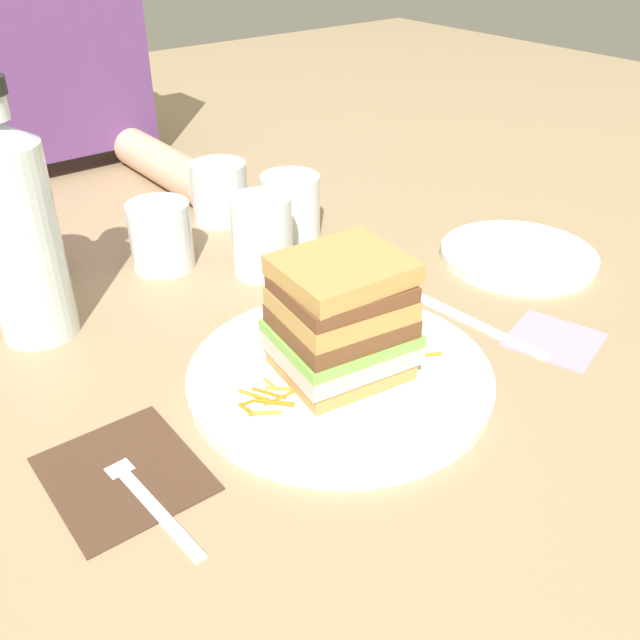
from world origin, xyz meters
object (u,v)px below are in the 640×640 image
Objects in this scene: napkin_dark at (124,474)px; empty_tumbler_1 at (27,243)px; empty_tumbler_2 at (161,236)px; juice_glass at (262,240)px; napkin_pink at (554,339)px; empty_tumbler_0 at (291,206)px; knife at (471,321)px; empty_tumbler_3 at (220,192)px; sandwich at (341,319)px; fork at (138,487)px; side_plate at (518,255)px; main_plate at (340,375)px; water_bottle at (18,230)px.

napkin_dark is 0.38m from empty_tumbler_1.
empty_tumbler_1 reaches higher than empty_tumbler_2.
napkin_dark is at bearing -122.46° from empty_tumbler_2.
juice_glass reaches higher than napkin_pink.
empty_tumbler_0 is at bearing 36.23° from juice_glass.
empty_tumbler_3 is (-0.07, 0.40, 0.04)m from knife.
juice_glass is at bearing -143.77° from empty_tumbler_0.
sandwich is 0.22m from fork.
side_plate is at bearing -32.58° from juice_glass.
sandwich is 0.19m from knife.
sandwich is 0.64× the size of knife.
napkin_pink is (0.43, -0.09, -0.00)m from napkin_dark.
empty_tumbler_0 is at bearing -6.70° from empty_tumbler_2.
empty_tumbler_1 is 0.46× the size of side_plate.
empty_tumbler_2 is at bearing -148.85° from empty_tumbler_3.
empty_tumbler_0 is (0.37, 0.31, 0.04)m from fork.
main_plate is 1.42× the size of knife.
fork is 0.87× the size of side_plate.
empty_tumbler_2 is at bearing -27.48° from empty_tumbler_1.
empty_tumbler_0 is (0.35, 0.03, -0.07)m from water_bottle.
napkin_pink is (0.22, -0.08, -0.07)m from sandwich.
fork is at bearing -176.20° from sandwich.
side_plate is at bearing -55.98° from empty_tumbler_3.
empty_tumbler_3 is 0.49m from napkin_pink.
empty_tumbler_1 is at bearing 74.03° from water_bottle.
juice_glass is at bearing 73.28° from main_plate.
empty_tumbler_2 is at bearing 93.57° from main_plate.
sandwich is 0.32m from water_bottle.
napkin_pink is at bearing -61.97° from knife.
main_plate is 3.52× the size of empty_tumbler_2.
side_plate is (0.16, 0.06, 0.00)m from knife.
empty_tumbler_3 is (0.04, 0.16, -0.00)m from juice_glass.
juice_glass is 1.16× the size of empty_tumbler_3.
napkin_pink is (0.22, -0.08, -0.00)m from main_plate.
empty_tumbler_2 is (-0.20, 0.32, 0.04)m from knife.
empty_tumbler_1 reaches higher than main_plate.
water_bottle reaches higher than side_plate.
sandwich reaches higher than empty_tumbler_0.
empty_tumbler_2 is at bearing 144.13° from side_plate.
empty_tumbler_3 is at bearing 124.02° from side_plate.
sandwich is 0.41m from empty_tumbler_1.
fork is 1.94× the size of napkin_pink.
juice_glass is 0.27m from water_bottle.
empty_tumbler_2 is (0.19, 0.30, 0.04)m from napkin_dark.
empty_tumbler_0 reaches higher than main_plate.
empty_tumbler_1 is 1.09× the size of empty_tumbler_2.
empty_tumbler_2 is (-0.02, 0.31, -0.03)m from sandwich.
napkin_pink is (0.43, -0.07, -0.00)m from fork.
sandwich reaches higher than knife.
empty_tumbler_1 is at bearing 152.52° from empty_tumbler_2.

